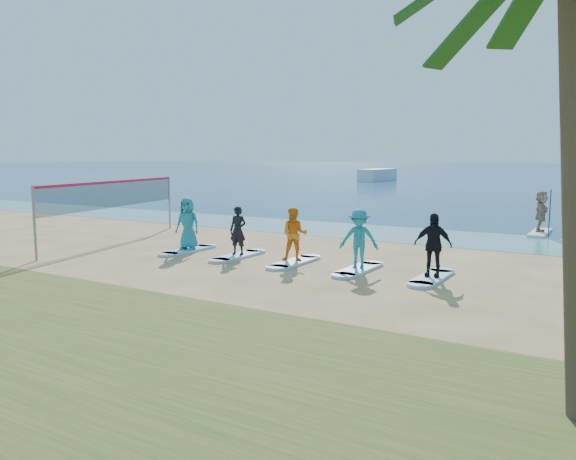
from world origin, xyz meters
The scene contains 16 objects.
ground centered at (0.00, 0.00, 0.00)m, with size 600.00×600.00×0.00m, color tan.
shallow_water centered at (0.00, 10.50, 0.01)m, with size 600.00×600.00×0.00m, color teal.
volleyball_net centered at (-8.57, 2.48, 1.90)m, with size 2.31×8.81×2.50m.
paddleboard centered at (5.93, 13.85, 0.06)m, with size 0.70×3.00×0.12m, color silver.
paddleboarder centered at (5.93, 13.85, 1.03)m, with size 1.68×0.54×1.81m, color tan.
boat_offshore_a centered at (-21.58, 61.95, 0.00)m, with size 2.39×7.95×1.71m, color silver.
surfboard_0 centered at (-4.38, 2.14, 0.04)m, with size 0.70×2.20×0.09m, color #92C9E2.
student_0 centered at (-4.38, 2.14, 1.03)m, with size 0.92×0.60×1.87m, color teal.
surfboard_1 centered at (-2.13, 2.14, 0.04)m, with size 0.70×2.20×0.09m, color #92C9E2.
student_1 centered at (-2.13, 2.14, 0.92)m, with size 0.61×0.40×1.67m, color black.
surfboard_2 centered at (0.12, 2.14, 0.04)m, with size 0.70×2.20×0.09m, color #92C9E2.
student_2 centered at (0.12, 2.14, 0.95)m, with size 0.84×0.65×1.73m, color orange.
surfboard_3 centered at (2.37, 2.14, 0.04)m, with size 0.70×2.20×0.09m, color #92C9E2.
student_3 centered at (2.37, 2.14, 0.99)m, with size 1.16×0.66×1.79m, color teal.
surfboard_4 centered at (4.62, 2.14, 0.04)m, with size 0.70×2.20×0.09m, color #92C9E2.
student_4 centered at (4.62, 2.14, 0.98)m, with size 1.05×0.44×1.79m, color black.
Camera 1 is at (9.21, -13.19, 3.43)m, focal length 35.00 mm.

